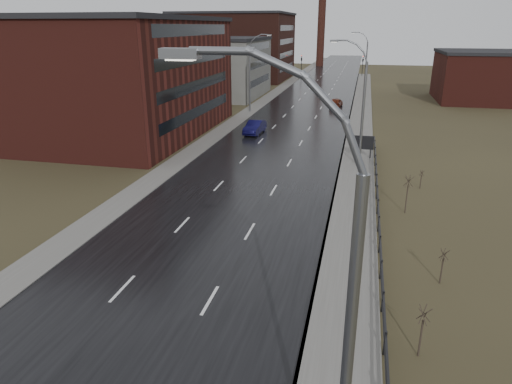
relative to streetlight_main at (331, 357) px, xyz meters
The scene contains 23 objects.
road 58.93m from the streetlight_main, 98.31° to the left, with size 14.00×300.00×0.06m, color black.
sidewalk_right 33.54m from the streetlight_main, 89.78° to the left, with size 3.20×180.00×0.18m, color #595651.
curb_right 33.57m from the streetlight_main, 92.42° to the left, with size 0.16×180.00×0.18m, color slate.
sidewalk_left 60.65m from the streetlight_main, 106.04° to the left, with size 2.40×260.00×0.12m, color #595651.
warehouse_near 52.13m from the streetlight_main, 124.42° to the left, with size 22.44×28.56×13.50m.
warehouse_mid 80.48m from the streetlight_main, 109.20° to the left, with size 16.32×20.40×10.50m.
warehouse_far 110.59m from the streetlight_main, 106.53° to the left, with size 26.52×24.48×15.50m.
building_right 82.95m from the streetlight_main, 74.74° to the left, with size 18.36×16.32×8.50m.
smokestack 149.01m from the streetlight_main, 95.58° to the left, with size 2.70×2.70×30.70m.
streetlight_main is the anchor object (origin of this frame).
streetlight_right_mid 34.01m from the streetlight_main, 89.95° to the left, with size 3.36×0.28×11.35m.
streetlight_left 62.15m from the streetlight_main, 105.08° to the left, with size 3.36×0.28×11.35m.
streetlight_right_far 88.01m from the streetlight_main, 89.98° to the left, with size 3.36×0.28×11.35m.
guardrail 17.27m from the streetlight_main, 83.61° to the left, with size 0.10×53.05×1.10m.
shrub_c 10.06m from the streetlight_main, 68.95° to the left, with size 0.54×0.57×2.29m.
shrub_d 15.82m from the streetlight_main, 71.37° to the left, with size 0.47×0.49×1.94m.
shrub_e 24.34m from the streetlight_main, 81.00° to the left, with size 0.65×0.68×2.76m.
shrub_f 30.19m from the streetlight_main, 79.72° to the left, with size 0.38×0.39×1.54m.
billboard 37.21m from the streetlight_main, 89.03° to the left, with size 1.96×0.17×2.40m.
traffic_light_left 119.16m from the streetlight_main, 97.95° to the left, with size 0.58×2.73×5.30m.
traffic_light_right 118.01m from the streetlight_main, 90.23° to the left, with size 0.58×2.73×5.30m.
car_near 47.46m from the streetlight_main, 105.10° to the left, with size 1.69×4.83×1.59m, color #0C0A36.
car_far 67.67m from the streetlight_main, 93.32° to the left, with size 1.77×4.40×1.50m, color #561D0E.
Camera 1 is at (8.68, -5.74, 12.41)m, focal length 32.00 mm.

